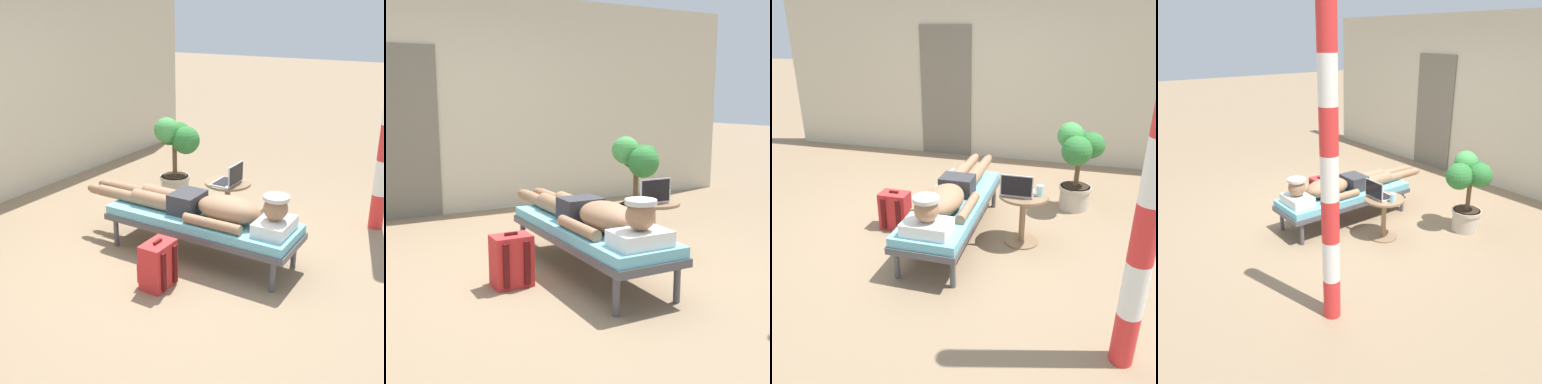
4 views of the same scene
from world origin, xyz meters
TOP-DOWN VIEW (x-y plane):
  - ground_plane at (0.00, 0.00)m, footprint 40.00×40.00m
  - house_wall_back at (0.14, 2.76)m, footprint 7.60×0.20m
  - house_door_panel at (-0.83, 2.65)m, footprint 0.84×0.03m
  - lounge_chair at (0.14, -0.09)m, footprint 0.60×1.84m
  - person_reclining at (0.14, -0.14)m, footprint 0.53×2.17m
  - side_table at (0.83, -0.01)m, footprint 0.48×0.48m
  - laptop at (0.77, -0.06)m, footprint 0.31×0.24m
  - drink_glass at (0.98, -0.01)m, footprint 0.06×0.06m
  - backpack at (-0.52, -0.06)m, footprint 0.30×0.26m
  - potted_plant at (1.31, 0.94)m, footprint 0.54×0.57m
  - porch_post at (1.68, -1.37)m, footprint 0.15×0.15m

SIDE VIEW (x-z plane):
  - ground_plane at x=0.00m, z-range 0.00..0.00m
  - backpack at x=-0.52m, z-range -0.02..0.41m
  - lounge_chair at x=0.14m, z-range 0.14..0.56m
  - side_table at x=0.83m, z-range 0.09..0.62m
  - person_reclining at x=0.14m, z-range 0.36..0.68m
  - drink_glass at x=0.98m, z-range 0.52..0.63m
  - laptop at x=0.77m, z-range 0.47..0.69m
  - potted_plant at x=1.31m, z-range 0.11..1.14m
  - house_door_panel at x=-0.83m, z-range 0.00..2.04m
  - porch_post at x=1.68m, z-range 0.00..2.61m
  - house_wall_back at x=0.14m, z-range 0.00..2.70m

